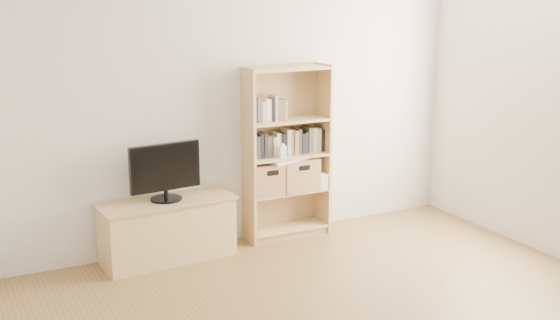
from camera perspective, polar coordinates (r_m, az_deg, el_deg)
back_wall at (r=6.30m, az=-3.51°, el=4.85°), size 4.50×0.02×2.60m
left_wall at (r=3.36m, az=-21.78°, el=-4.18°), size 0.02×5.00×2.60m
tv_stand at (r=6.11m, az=-9.13°, el=-5.72°), size 1.14×0.48×0.51m
bookshelf at (r=6.46m, az=0.57°, el=0.59°), size 0.80×0.29×1.61m
television at (r=5.96m, az=-9.32°, el=-0.98°), size 0.62×0.11×0.49m
books_row_mid at (r=6.45m, az=0.50°, el=1.36°), size 0.77×0.17×0.20m
books_row_upper at (r=6.31m, az=-0.94°, el=4.15°), size 0.40×0.16×0.21m
baby_monitor at (r=6.33m, az=0.23°, el=0.67°), size 0.06×0.04×0.11m
basket_left at (r=6.41m, az=-1.11°, el=-1.48°), size 0.35×0.29×0.28m
basket_right at (r=6.55m, az=1.35°, el=-1.11°), size 0.36×0.30×0.30m
laptop at (r=6.44m, az=0.35°, el=0.02°), size 0.39×0.31×0.03m
magazine_stack at (r=6.65m, az=2.70°, el=-1.65°), size 0.20×0.27×0.12m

